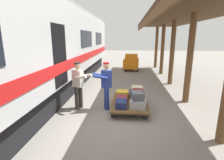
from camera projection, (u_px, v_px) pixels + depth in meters
ground_plane at (127, 114)px, 5.95m from camera, size 60.00×60.00×0.00m
platform_canopy at (210, 12)px, 4.97m from camera, size 3.20×20.42×3.56m
train_car at (16, 52)px, 5.80m from camera, size 3.02×21.65×4.00m
luggage_cart at (129, 103)px, 6.28m from camera, size 1.24×1.86×0.28m
suitcase_brown_leather at (137, 100)px, 6.22m from camera, size 0.38×0.52×0.20m
suitcase_burgundy_valise at (122, 99)px, 6.27m from camera, size 0.41×0.46×0.20m
suitcase_yellow_case at (122, 94)px, 6.76m from camera, size 0.47×0.48×0.25m
suitcase_navy_fabric at (121, 104)px, 5.77m from camera, size 0.38×0.50×0.23m
suitcase_black_hardshell at (137, 94)px, 6.71m from camera, size 0.53×0.59×0.24m
suitcase_gray_aluminum at (138, 104)px, 5.71m from camera, size 0.56×0.52×0.29m
suitcase_maroon_trunk at (137, 93)px, 6.17m from camera, size 0.41×0.57×0.25m
suitcase_cream_canvas at (137, 89)px, 6.68m from camera, size 0.45×0.58×0.17m
suitcase_slate_roller at (137, 96)px, 5.67m from camera, size 0.44×0.50×0.24m
porter_in_overalls at (106, 84)px, 6.18m from camera, size 0.72×0.53×1.70m
porter_by_door at (79, 84)px, 6.19m from camera, size 0.74×0.59×1.70m
baggage_tug at (131, 62)px, 13.71m from camera, size 1.26×1.80×1.30m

